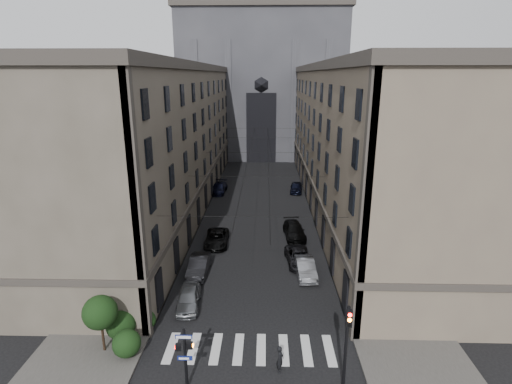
# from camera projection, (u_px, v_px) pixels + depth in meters

# --- Properties ---
(sidewalk_left) EXTENTS (7.00, 80.00, 0.15)m
(sidewalk_left) POSITION_uv_depth(u_px,v_px,m) (184.00, 203.00, 56.36)
(sidewalk_left) COLOR #383533
(sidewalk_left) RESTS_ON ground
(sidewalk_right) EXTENTS (7.00, 80.00, 0.15)m
(sidewalk_right) POSITION_uv_depth(u_px,v_px,m) (333.00, 204.00, 55.86)
(sidewalk_right) COLOR #383533
(sidewalk_right) RESTS_ON ground
(zebra_crossing) EXTENTS (11.00, 3.20, 0.01)m
(zebra_crossing) POSITION_uv_depth(u_px,v_px,m) (250.00, 349.00, 26.41)
(zebra_crossing) COLOR beige
(zebra_crossing) RESTS_ON ground
(building_left) EXTENTS (13.60, 60.60, 18.85)m
(building_left) POSITION_uv_depth(u_px,v_px,m) (159.00, 137.00, 53.81)
(building_left) COLOR #4A4439
(building_left) RESTS_ON ground
(building_right) EXTENTS (13.60, 60.60, 18.85)m
(building_right) POSITION_uv_depth(u_px,v_px,m) (359.00, 138.00, 53.17)
(building_right) COLOR brown
(building_right) RESTS_ON ground
(gothic_tower) EXTENTS (35.00, 23.00, 58.00)m
(gothic_tower) POSITION_uv_depth(u_px,v_px,m) (262.00, 73.00, 88.46)
(gothic_tower) COLOR #2D2D33
(gothic_tower) RESTS_ON ground
(pedestrian_signal_left) EXTENTS (1.02, 0.38, 4.00)m
(pedestrian_signal_left) POSITION_uv_depth(u_px,v_px,m) (185.00, 354.00, 22.48)
(pedestrian_signal_left) COLOR black
(pedestrian_signal_left) RESTS_ON ground
(traffic_light_right) EXTENTS (0.34, 0.50, 5.20)m
(traffic_light_right) POSITION_uv_depth(u_px,v_px,m) (347.00, 337.00, 22.39)
(traffic_light_right) COLOR black
(traffic_light_right) RESTS_ON ground
(shrub_cluster) EXTENTS (3.90, 4.40, 3.90)m
(shrub_cluster) POSITION_uv_depth(u_px,v_px,m) (117.00, 323.00, 26.11)
(shrub_cluster) COLOR black
(shrub_cluster) RESTS_ON sidewalk_left
(tram_wires) EXTENTS (14.00, 60.00, 0.43)m
(tram_wires) POSITION_uv_depth(u_px,v_px,m) (259.00, 153.00, 53.73)
(tram_wires) COLOR black
(tram_wires) RESTS_ON ground
(car_left_near) EXTENTS (2.07, 4.46, 1.48)m
(car_left_near) POSITION_uv_depth(u_px,v_px,m) (189.00, 298.00, 31.05)
(car_left_near) COLOR slate
(car_left_near) RESTS_ON ground
(car_left_midnear) EXTENTS (1.74, 4.76, 1.56)m
(car_left_midnear) POSITION_uv_depth(u_px,v_px,m) (199.00, 266.00, 36.23)
(car_left_midnear) COLOR black
(car_left_midnear) RESTS_ON ground
(car_left_midfar) EXTENTS (2.51, 5.23, 1.44)m
(car_left_midfar) POSITION_uv_depth(u_px,v_px,m) (217.00, 238.00, 42.44)
(car_left_midfar) COLOR black
(car_left_midfar) RESTS_ON ground
(car_left_far) EXTENTS (2.45, 5.37, 1.52)m
(car_left_far) POSITION_uv_depth(u_px,v_px,m) (219.00, 188.00, 61.18)
(car_left_far) COLOR black
(car_left_far) RESTS_ON ground
(car_right_near) EXTENTS (1.89, 4.72, 1.53)m
(car_right_near) POSITION_uv_depth(u_px,v_px,m) (305.00, 268.00, 35.92)
(car_right_near) COLOR gray
(car_right_near) RESTS_ON ground
(car_right_midnear) EXTENTS (2.74, 5.13, 1.37)m
(car_right_midnear) POSITION_uv_depth(u_px,v_px,m) (299.00, 257.00, 38.11)
(car_right_midnear) COLOR black
(car_right_midnear) RESTS_ON ground
(car_right_midfar) EXTENTS (2.58, 5.44, 1.53)m
(car_right_midfar) POSITION_uv_depth(u_px,v_px,m) (294.00, 231.00, 44.43)
(car_right_midfar) COLOR black
(car_right_midfar) RESTS_ON ground
(car_right_far) EXTENTS (2.25, 4.64, 1.53)m
(car_right_far) POSITION_uv_depth(u_px,v_px,m) (296.00, 187.00, 61.47)
(car_right_far) COLOR black
(car_right_far) RESTS_ON ground
(pedestrian) EXTENTS (0.54, 0.71, 1.76)m
(pedestrian) POSITION_uv_depth(u_px,v_px,m) (280.00, 359.00, 24.20)
(pedestrian) COLOR black
(pedestrian) RESTS_ON ground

